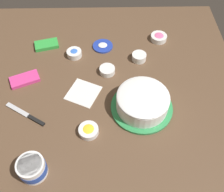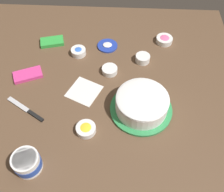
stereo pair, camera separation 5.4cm
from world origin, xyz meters
name	(u,v)px [view 2 (the right image)]	position (x,y,z in m)	size (l,w,h in m)	color
ground_plane	(97,95)	(0.00, 0.00, 0.00)	(1.54, 1.54, 0.00)	brown
frosted_cake	(142,104)	(0.22, -0.08, 0.05)	(0.30, 0.30, 0.11)	#339351
frosting_tub	(27,163)	(-0.25, -0.40, 0.04)	(0.12, 0.12, 0.09)	white
frosting_tub_lid	(107,46)	(0.03, 0.37, 0.01)	(0.12, 0.12, 0.02)	#233DAD
spreading_knife	(28,111)	(-0.33, -0.12, 0.01)	(0.21, 0.14, 0.01)	silver
sprinkle_bowl_pink	(164,40)	(0.37, 0.43, 0.02)	(0.10, 0.10, 0.04)	white
sprinkle_bowl_yellow	(86,129)	(-0.03, -0.21, 0.02)	(0.09, 0.09, 0.03)	white
sprinkle_bowl_orange	(143,58)	(0.24, 0.26, 0.02)	(0.08, 0.08, 0.04)	white
sprinkle_bowl_green	(110,70)	(0.06, 0.16, 0.02)	(0.08, 0.08, 0.03)	white
sprinkle_bowl_blue	(78,51)	(-0.13, 0.30, 0.02)	(0.09, 0.09, 0.04)	white
candy_box_lower	(52,42)	(-0.30, 0.38, 0.01)	(0.14, 0.08, 0.02)	green
candy_box_upper	(28,75)	(-0.39, 0.11, 0.01)	(0.15, 0.08, 0.02)	#E53D8E
paper_napkin	(84,91)	(-0.07, 0.02, 0.00)	(0.15, 0.15, 0.01)	white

